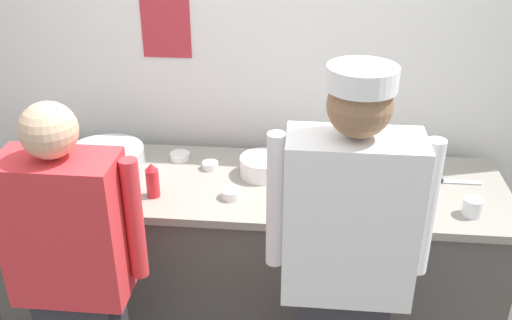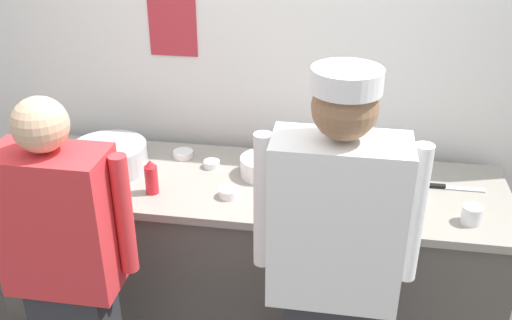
{
  "view_description": "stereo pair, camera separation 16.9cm",
  "coord_description": "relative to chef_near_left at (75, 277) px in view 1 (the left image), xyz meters",
  "views": [
    {
      "loc": [
        0.28,
        -2.11,
        2.3
      ],
      "look_at": [
        0.04,
        0.44,
        0.99
      ],
      "focal_mm": 40.49,
      "sensor_mm": 36.0,
      "label": 1
    },
    {
      "loc": [
        0.45,
        -2.09,
        2.3
      ],
      "look_at": [
        0.04,
        0.44,
        0.99
      ],
      "focal_mm": 40.49,
      "sensor_mm": 36.0,
      "label": 2
    }
  ],
  "objects": [
    {
      "name": "mixing_bowl_steel",
      "position": [
        -0.11,
        0.76,
        0.12
      ],
      "size": [
        0.39,
        0.39,
        0.14
      ],
      "primitive_type": "cylinder",
      "color": "#B7BABF",
      "rests_on": "prep_counter"
    },
    {
      "name": "deli_cup",
      "position": [
        1.65,
        0.54,
        0.1
      ],
      "size": [
        0.09,
        0.09,
        0.08
      ],
      "primitive_type": "cylinder",
      "color": "white",
      "rests_on": "prep_counter"
    },
    {
      "name": "squeeze_bottle_primary",
      "position": [
        0.18,
        0.56,
        0.14
      ],
      "size": [
        0.06,
        0.06,
        0.18
      ],
      "color": "red",
      "rests_on": "prep_counter"
    },
    {
      "name": "chefs_knife",
      "position": [
        1.61,
        0.83,
        0.06
      ],
      "size": [
        0.27,
        0.03,
        0.02
      ],
      "color": "#B7BABF",
      "rests_on": "prep_counter"
    },
    {
      "name": "ramekin_orange_sauce",
      "position": [
        0.55,
        0.58,
        0.08
      ],
      "size": [
        0.1,
        0.1,
        0.04
      ],
      "color": "white",
      "rests_on": "prep_counter"
    },
    {
      "name": "chef_near_left",
      "position": [
        0.0,
        0.0,
        0.0
      ],
      "size": [
        0.59,
        0.24,
        1.58
      ],
      "color": "#2D2D33",
      "rests_on": "ground"
    },
    {
      "name": "prep_counter",
      "position": [
        0.61,
        0.75,
        -0.39
      ],
      "size": [
        2.56,
        0.75,
        0.89
      ],
      "color": "#56514C",
      "rests_on": "ground"
    },
    {
      "name": "ramekin_red_sauce",
      "position": [
        0.4,
        0.86,
        0.07
      ],
      "size": [
        0.08,
        0.08,
        0.04
      ],
      "color": "white",
      "rests_on": "prep_counter"
    },
    {
      "name": "plate_stack_front",
      "position": [
        0.68,
        0.83,
        0.1
      ],
      "size": [
        0.24,
        0.24,
        0.1
      ],
      "color": "white",
      "rests_on": "prep_counter"
    },
    {
      "name": "ramekin_yellow_sauce",
      "position": [
        0.22,
        0.95,
        0.07
      ],
      "size": [
        0.11,
        0.11,
        0.04
      ],
      "color": "white",
      "rests_on": "prep_counter"
    },
    {
      "name": "wall_back",
      "position": [
        0.61,
        1.25,
        0.48
      ],
      "size": [
        4.02,
        0.11,
        2.64
      ],
      "color": "white",
      "rests_on": "ground"
    },
    {
      "name": "chef_center",
      "position": [
        1.07,
        0.04,
        0.09
      ],
      "size": [
        0.62,
        0.24,
        1.73
      ],
      "color": "#2D2D33",
      "rests_on": "ground"
    },
    {
      "name": "sheet_tray",
      "position": [
        1.2,
        0.74,
        0.07
      ],
      "size": [
        0.55,
        0.36,
        0.02
      ],
      "primitive_type": "cube",
      "rotation": [
        0.0,
        0.0,
        -0.09
      ],
      "color": "#B7BABF",
      "rests_on": "prep_counter"
    }
  ]
}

